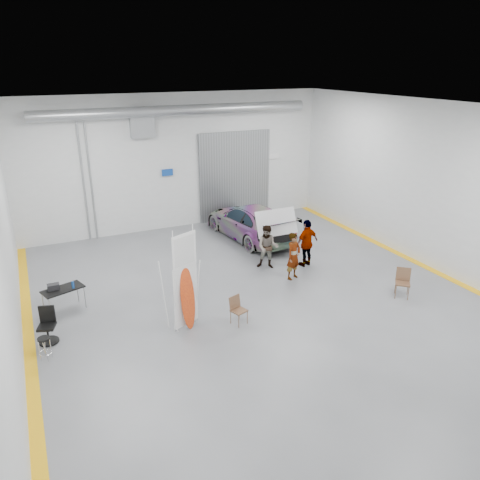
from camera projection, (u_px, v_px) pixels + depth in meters
name	position (u px, v px, depth m)	size (l,w,h in m)	color
ground	(258.00, 299.00, 15.18)	(16.00, 16.00, 0.00)	slate
room_shell	(236.00, 161.00, 15.69)	(14.02, 16.18, 6.01)	silver
sedan_car	(250.00, 222.00, 20.21)	(2.06, 5.05, 1.47)	silver
person_a	(294.00, 256.00, 16.33)	(0.62, 0.41, 1.71)	#936F50
person_b	(268.00, 247.00, 17.19)	(0.81, 0.62, 1.65)	#466D81
person_c	(307.00, 243.00, 17.36)	(1.05, 0.43, 1.81)	#9B4D33
surfboard_display	(183.00, 290.00, 13.04)	(0.81, 0.48, 3.07)	white
folding_chair_near	(239.00, 316.00, 13.66)	(0.51, 0.53, 0.85)	brown
folding_chair_far	(402.00, 288.00, 15.22)	(0.63, 0.70, 0.95)	brown
shop_stool	(45.00, 349.00, 11.99)	(0.33, 0.33, 0.64)	black
work_table	(60.00, 289.00, 14.17)	(1.33, 0.95, 0.98)	gray
office_chair	(47.00, 327.00, 12.72)	(0.55, 0.58, 1.00)	black
trunk_lid	(276.00, 220.00, 18.02)	(1.71, 1.04, 0.04)	silver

